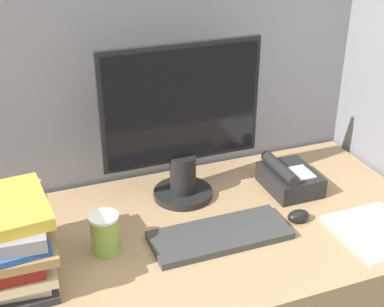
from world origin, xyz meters
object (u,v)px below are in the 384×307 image
at_px(coffee_cup, 105,233).
at_px(desk_telephone, 289,178).
at_px(keyboard, 220,235).
at_px(book_stack, 6,242).
at_px(mouse, 298,216).
at_px(monitor, 182,127).

distance_m(coffee_cup, desk_telephone, 0.62).
height_order(keyboard, book_stack, book_stack).
xyz_separation_m(mouse, book_stack, (-0.79, 0.03, 0.10)).
relative_size(keyboard, coffee_cup, 3.43).
distance_m(keyboard, mouse, 0.24).
distance_m(mouse, book_stack, 0.80).
xyz_separation_m(keyboard, mouse, (0.24, -0.01, 0.01)).
bearing_deg(book_stack, desk_telephone, 9.10).
xyz_separation_m(monitor, coffee_cup, (-0.29, -0.19, -0.18)).
relative_size(coffee_cup, book_stack, 0.36).
height_order(mouse, book_stack, book_stack).
xyz_separation_m(mouse, coffee_cup, (-0.55, 0.06, 0.04)).
bearing_deg(book_stack, mouse, -2.45).
height_order(mouse, coffee_cup, coffee_cup).
bearing_deg(monitor, book_stack, -157.49).
relative_size(book_stack, desk_telephone, 1.68).
bearing_deg(mouse, monitor, 136.31).
height_order(monitor, book_stack, monitor).
height_order(monitor, coffee_cup, monitor).
bearing_deg(desk_telephone, book_stack, -170.90).
height_order(monitor, mouse, monitor).
xyz_separation_m(keyboard, coffee_cup, (-0.31, 0.06, 0.05)).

